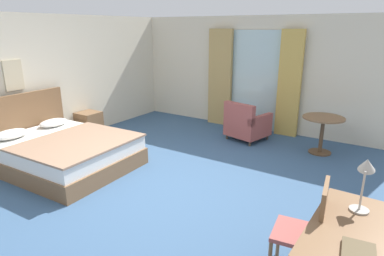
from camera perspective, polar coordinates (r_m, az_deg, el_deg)
ground at (r=4.98m, az=-5.45°, el=-10.64°), size 6.66×7.76×0.10m
wall_back at (r=7.64m, az=11.51°, el=9.16°), size 6.26×0.12×2.51m
wall_left at (r=6.85m, az=-26.53°, el=6.85°), size 0.12×7.36×2.51m
balcony_glass_door at (r=7.61m, az=10.75°, el=8.03°), size 1.20×0.02×2.21m
curtain_panel_left at (r=7.87m, az=4.89°, el=8.63°), size 0.58×0.10×2.23m
curtain_panel_right at (r=7.25m, az=16.49°, el=7.28°), size 0.47×0.10×2.23m
bed at (r=5.94m, az=-21.64°, el=-3.63°), size 2.27×1.81×1.13m
nightstand at (r=7.41m, az=-17.39°, el=0.64°), size 0.45×0.44×0.53m
writing_desk at (r=3.06m, az=25.80°, el=-16.77°), size 0.66×1.24×0.73m
desk_chair at (r=3.26m, az=19.42°, el=-15.83°), size 0.47×0.48×0.98m
desk_lamp at (r=3.20m, az=27.84°, el=-6.86°), size 0.16×0.24×0.48m
closed_book at (r=2.69m, az=26.90°, el=-19.10°), size 0.26×0.36×0.04m
armchair_by_window at (r=6.90m, az=9.39°, el=0.65°), size 0.87×0.87×0.81m
round_cafe_table at (r=6.49m, az=21.69°, el=0.29°), size 0.74×0.74×0.69m
framed_picture at (r=6.62m, az=-28.53°, el=8.03°), size 0.03×0.33×0.53m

